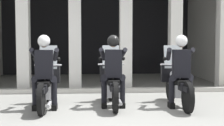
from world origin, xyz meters
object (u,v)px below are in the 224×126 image
(motorcycle_center, at_px, (112,83))
(motorcycle_left, at_px, (46,85))
(motorcycle_right, at_px, (177,83))
(police_officer_left, at_px, (44,66))
(police_officer_center, at_px, (113,65))
(police_officer_right, at_px, (181,65))

(motorcycle_center, bearing_deg, motorcycle_left, -167.39)
(motorcycle_left, relative_size, motorcycle_right, 1.00)
(motorcycle_center, bearing_deg, police_officer_left, -156.66)
(motorcycle_center, relative_size, police_officer_center, 1.29)
(police_officer_left, bearing_deg, motorcycle_left, 101.23)
(police_officer_center, relative_size, motorcycle_right, 0.78)
(motorcycle_right, xyz_separation_m, police_officer_right, (-0.00, -0.28, 0.44))
(police_officer_center, height_order, police_officer_right, same)
(motorcycle_center, relative_size, motorcycle_right, 1.00)
(police_officer_left, height_order, motorcycle_center, police_officer_left)
(police_officer_left, distance_m, police_officer_right, 2.92)
(motorcycle_left, height_order, police_officer_center, police_officer_center)
(police_officer_left, distance_m, motorcycle_right, 2.96)
(motorcycle_left, relative_size, police_officer_left, 1.29)
(motorcycle_left, xyz_separation_m, police_officer_left, (-0.00, -0.28, 0.44))
(police_officer_left, relative_size, police_officer_center, 1.00)
(police_officer_center, bearing_deg, motorcycle_right, 13.67)
(police_officer_left, xyz_separation_m, police_officer_right, (2.92, 0.01, 0.00))
(motorcycle_right, bearing_deg, police_officer_right, -80.94)
(police_officer_center, bearing_deg, police_officer_right, 2.57)
(motorcycle_center, relative_size, police_officer_right, 1.29)
(motorcycle_left, relative_size, motorcycle_center, 1.00)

